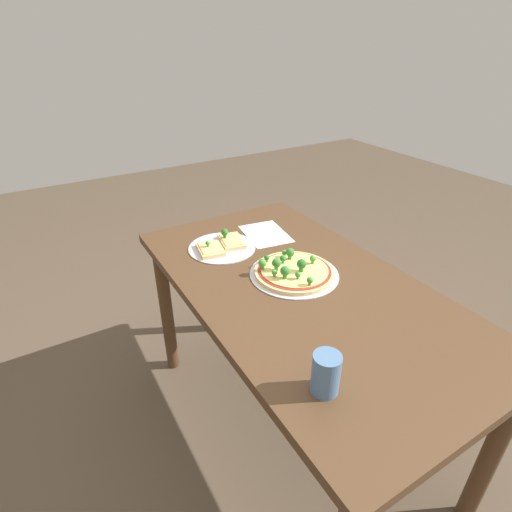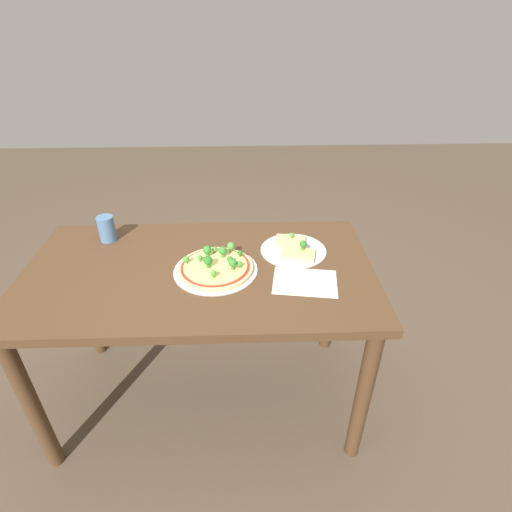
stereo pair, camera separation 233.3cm
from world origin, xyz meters
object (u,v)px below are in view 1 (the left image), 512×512
Objects in this scene: pizza_tray_whole at (293,271)px; pizza_tray_slice at (222,245)px; dining_table at (300,307)px; drinking_cup at (326,374)px.

pizza_tray_whole is 1.18× the size of pizza_tray_slice.
pizza_tray_slice is at bearing -163.11° from dining_table.
drinking_cup is at bearing -8.26° from pizza_tray_slice.
dining_table is at bearing 150.34° from drinking_cup.
drinking_cup reaches higher than dining_table.
pizza_tray_whole is at bearing 152.66° from drinking_cup.
drinking_cup is (0.41, -0.24, 0.16)m from dining_table.
pizza_tray_whole is 0.35m from pizza_tray_slice.
pizza_tray_slice is at bearing -157.51° from pizza_tray_whole.
dining_table is 12.21× the size of drinking_cup.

